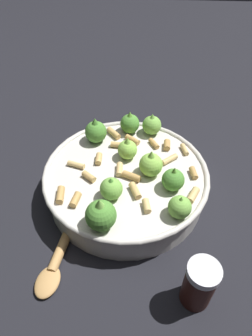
{
  "coord_description": "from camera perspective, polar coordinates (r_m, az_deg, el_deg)",
  "views": [
    {
      "loc": [
        0.02,
        -0.38,
        0.45
      ],
      "look_at": [
        0.0,
        0.0,
        0.07
      ],
      "focal_mm": 32.19,
      "sensor_mm": 36.0,
      "label": 1
    }
  ],
  "objects": [
    {
      "name": "ground_plane",
      "position": [
        0.58,
        -0.0,
        -4.57
      ],
      "size": [
        2.4,
        2.4,
        0.0
      ],
      "primitive_type": "plane",
      "color": "black"
    },
    {
      "name": "wooden_spoon",
      "position": [
        0.53,
        -11.31,
        -12.82
      ],
      "size": [
        0.06,
        0.24,
        0.02
      ],
      "color": "#B2844C",
      "rests_on": "ground"
    },
    {
      "name": "cooking_pan",
      "position": [
        0.56,
        0.1,
        -2.06
      ],
      "size": [
        0.3,
        0.3,
        0.12
      ],
      "color": "beige",
      "rests_on": "ground"
    },
    {
      "name": "pepper_shaker",
      "position": [
        0.45,
        13.67,
        -20.61
      ],
      "size": [
        0.05,
        0.05,
        0.09
      ],
      "color": "#33140F",
      "rests_on": "ground"
    }
  ]
}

